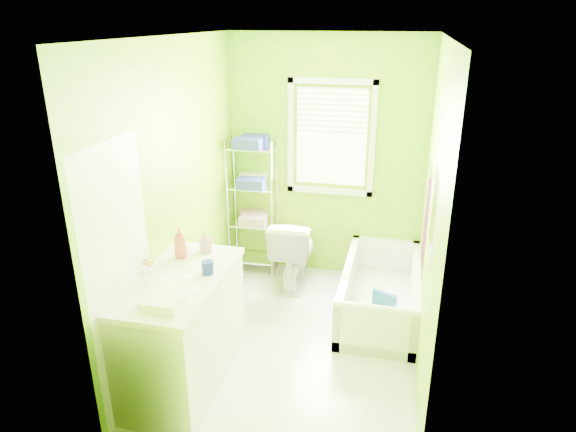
% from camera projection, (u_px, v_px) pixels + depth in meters
% --- Properties ---
extents(ground, '(2.90, 2.90, 0.00)m').
position_uv_depth(ground, '(296.00, 341.00, 4.63)').
color(ground, silver).
rests_on(ground, ground).
extents(room_envelope, '(2.14, 2.94, 2.62)m').
position_uv_depth(room_envelope, '(298.00, 177.00, 4.07)').
color(room_envelope, '#78B008').
rests_on(room_envelope, ground).
extents(window, '(0.92, 0.05, 1.22)m').
position_uv_depth(window, '(331.00, 132.00, 5.33)').
color(window, white).
rests_on(window, ground).
extents(door, '(0.09, 0.80, 2.00)m').
position_uv_depth(door, '(122.00, 282.00, 3.58)').
color(door, white).
rests_on(door, ground).
extents(right_wall_decor, '(0.04, 1.48, 1.17)m').
position_uv_depth(right_wall_decor, '(429.00, 215.00, 3.91)').
color(right_wall_decor, '#41071C').
rests_on(right_wall_decor, ground).
extents(bathtub, '(0.72, 1.54, 0.50)m').
position_uv_depth(bathtub, '(380.00, 298.00, 5.02)').
color(bathtub, white).
rests_on(bathtub, ground).
extents(toilet, '(0.46, 0.78, 0.78)m').
position_uv_depth(toilet, '(293.00, 251.00, 5.50)').
color(toilet, white).
rests_on(toilet, ground).
extents(vanity, '(0.63, 1.23, 1.19)m').
position_uv_depth(vanity, '(182.00, 328.00, 3.95)').
color(vanity, white).
rests_on(vanity, ground).
extents(wire_shelf_unit, '(0.53, 0.43, 1.56)m').
position_uv_depth(wire_shelf_unit, '(254.00, 191.00, 5.61)').
color(wire_shelf_unit, silver).
rests_on(wire_shelf_unit, ground).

